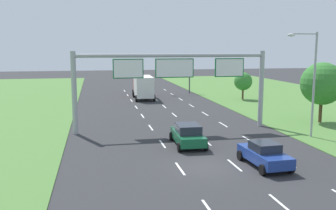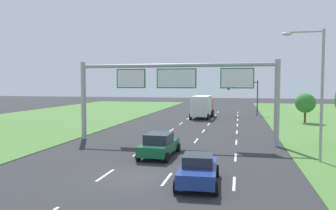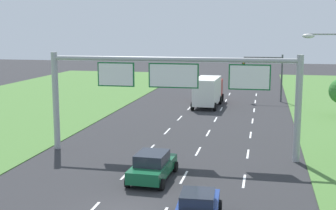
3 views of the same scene
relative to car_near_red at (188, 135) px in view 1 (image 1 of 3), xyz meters
name	(u,v)px [view 1 (image 1 of 3)]	position (x,y,z in m)	size (l,w,h in m)	color
ground_plane	(208,167)	(-0.05, -5.23, -0.82)	(200.00, 200.00, 0.00)	#2D2D30
lane_dashes_inner_left	(151,128)	(-1.80, 6.77, -0.82)	(0.14, 62.40, 0.01)	white
lane_dashes_inner_right	(188,126)	(1.70, 6.77, -0.82)	(0.14, 62.40, 0.01)	white
lane_dashes_slip	(223,124)	(5.20, 6.77, -0.82)	(0.14, 62.40, 0.01)	white
car_near_red	(188,135)	(0.00, 0.00, 0.00)	(2.29, 4.55, 1.64)	#145633
car_lead_silver	(264,154)	(3.43, -5.77, -0.07)	(2.23, 4.21, 1.52)	navy
box_truck	(143,86)	(0.05, 26.61, 0.94)	(2.87, 8.20, 3.26)	#B21E19
sign_gantry	(174,75)	(0.12, 5.49, 4.12)	(17.24, 0.44, 7.00)	#9EA0A5
traffic_light_mast	(178,69)	(6.25, 31.37, 3.04)	(4.76, 0.49, 5.60)	#47494F
street_lamp	(310,76)	(10.16, 0.50, 4.26)	(2.61, 0.32, 8.50)	#9EA0A5
roadside_tree_mid	(322,84)	(14.74, 5.71, 3.02)	(4.10, 4.10, 5.90)	#513823
roadside_tree_far	(243,81)	(13.65, 22.53, 1.77)	(2.53, 2.53, 3.86)	#513823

